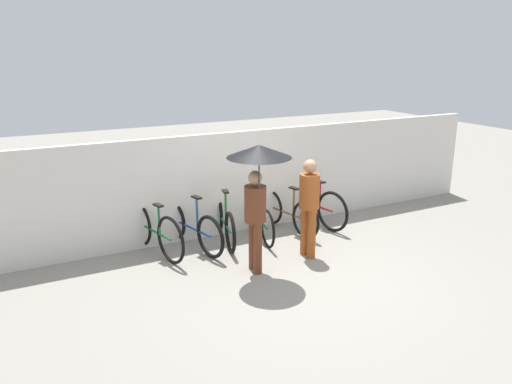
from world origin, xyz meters
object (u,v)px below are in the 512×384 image
at_px(parked_bicycle_1, 191,227).
at_px(pedestrian_center, 309,201).
at_px(parked_bicycle_0, 154,230).
at_px(parked_bicycle_3, 257,217).
at_px(pedestrian_leading, 258,176).
at_px(parked_bicycle_5, 313,204).
at_px(parked_bicycle_2, 224,221).
at_px(parked_bicycle_4, 287,212).

height_order(parked_bicycle_1, pedestrian_center, pedestrian_center).
xyz_separation_m(parked_bicycle_0, parked_bicycle_3, (1.84, -0.07, -0.04)).
height_order(parked_bicycle_1, parked_bicycle_3, parked_bicycle_3).
xyz_separation_m(parked_bicycle_3, pedestrian_leading, (-0.70, -1.35, 1.15)).
xyz_separation_m(pedestrian_leading, pedestrian_center, (1.01, 0.19, -0.58)).
height_order(parked_bicycle_3, parked_bicycle_5, parked_bicycle_3).
bearing_deg(parked_bicycle_5, parked_bicycle_1, 79.65).
relative_size(parked_bicycle_1, parked_bicycle_3, 1.02).
relative_size(parked_bicycle_1, pedestrian_leading, 0.90).
bearing_deg(pedestrian_leading, pedestrian_center, -164.55).
relative_size(parked_bicycle_3, pedestrian_center, 1.08).
distance_m(parked_bicycle_0, parked_bicycle_3, 1.85).
distance_m(parked_bicycle_2, parked_bicycle_5, 1.84).
bearing_deg(pedestrian_leading, parked_bicycle_0, -46.78).
height_order(pedestrian_leading, pedestrian_center, pedestrian_leading).
xyz_separation_m(parked_bicycle_1, parked_bicycle_3, (1.23, -0.03, -0.01)).
bearing_deg(parked_bicycle_4, parked_bicycle_1, 78.41).
relative_size(parked_bicycle_2, pedestrian_leading, 0.89).
xyz_separation_m(parked_bicycle_0, pedestrian_leading, (1.14, -1.43, 1.11)).
height_order(parked_bicycle_2, pedestrian_leading, pedestrian_leading).
bearing_deg(parked_bicycle_4, parked_bicycle_5, -92.39).
relative_size(parked_bicycle_1, parked_bicycle_4, 1.08).
distance_m(parked_bicycle_4, pedestrian_leading, 2.20).
distance_m(parked_bicycle_5, pedestrian_center, 1.63).
xyz_separation_m(parked_bicycle_1, pedestrian_center, (1.54, -1.19, 0.56)).
xyz_separation_m(parked_bicycle_4, pedestrian_center, (-0.30, -1.15, 0.57)).
relative_size(parked_bicycle_2, parked_bicycle_4, 1.07).
distance_m(parked_bicycle_1, parked_bicycle_4, 1.84).
xyz_separation_m(parked_bicycle_1, parked_bicycle_4, (1.84, -0.04, -0.01)).
bearing_deg(pedestrian_leading, parked_bicycle_1, -64.54).
height_order(parked_bicycle_5, pedestrian_center, pedestrian_center).
relative_size(parked_bicycle_1, parked_bicycle_5, 1.02).
height_order(parked_bicycle_1, parked_bicycle_5, parked_bicycle_5).
bearing_deg(parked_bicycle_2, parked_bicycle_5, -77.05).
bearing_deg(parked_bicycle_5, parked_bicycle_3, 82.28).
bearing_deg(pedestrian_center, parked_bicycle_0, -35.30).
height_order(parked_bicycle_0, parked_bicycle_2, parked_bicycle_2).
distance_m(parked_bicycle_0, pedestrian_center, 2.54).
height_order(parked_bicycle_2, pedestrian_center, pedestrian_center).
distance_m(parked_bicycle_1, pedestrian_center, 2.03).
bearing_deg(pedestrian_leading, parked_bicycle_4, -129.62).
xyz_separation_m(parked_bicycle_2, parked_bicycle_4, (1.22, -0.08, -0.01)).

